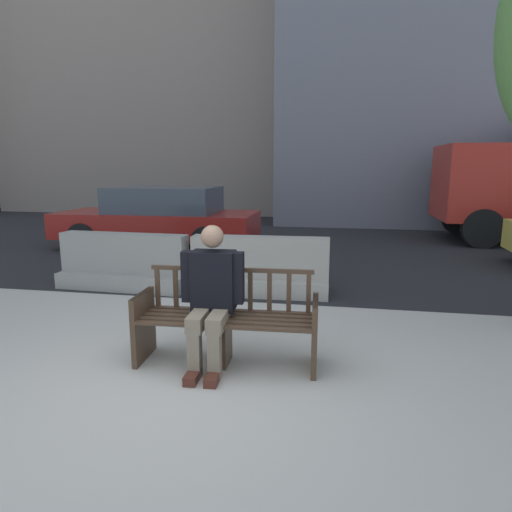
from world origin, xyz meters
TOP-DOWN VIEW (x-y plane):
  - ground_plane at (0.00, 0.00)m, footprint 200.00×200.00m
  - street_asphalt at (0.00, 8.70)m, footprint 120.00×12.00m
  - street_bench at (0.37, 0.73)m, footprint 1.71×0.60m
  - seated_person at (0.23, 0.67)m, footprint 0.58×0.73m
  - jersey_barrier_centre at (0.24, 3.18)m, footprint 2.02×0.75m
  - jersey_barrier_left at (-1.86, 3.12)m, footprint 2.03×0.77m
  - car_sedan_mid at (-2.67, 6.53)m, footprint 4.50×1.94m

SIDE VIEW (x-z plane):
  - ground_plane at x=0.00m, z-range 0.00..0.00m
  - street_asphalt at x=0.00m, z-range 0.00..0.01m
  - jersey_barrier_centre at x=0.24m, z-range -0.08..0.76m
  - jersey_barrier_left at x=-1.86m, z-range -0.08..0.76m
  - street_bench at x=0.37m, z-range -0.04..0.84m
  - seated_person at x=0.23m, z-range 0.03..1.35m
  - car_sedan_mid at x=-2.67m, z-range 0.01..1.39m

